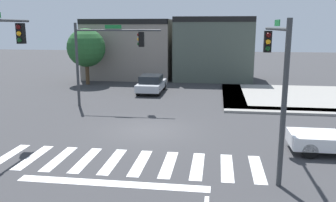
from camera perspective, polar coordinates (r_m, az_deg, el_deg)
The scene contains 8 objects.
ground_plane at distance 18.71m, azimuth -3.22°, elevation -4.71°, with size 120.00×120.00×0.00m, color #353538.
crosswalk_near at distance 14.56m, azimuth -6.68°, elevation -9.71°, with size 10.73×2.79×0.01m.
curb_corner_northeast at distance 27.96m, azimuth 18.04°, elevation 0.47°, with size 10.00×10.60×0.15m.
storefront_row at distance 36.73m, azimuth 0.56°, elevation 8.41°, with size 16.88×6.03×6.23m.
traffic_signal_northwest at distance 23.85m, azimuth -9.89°, elevation 8.19°, with size 5.78×0.32×5.57m.
traffic_signal_southeast at distance 14.09m, azimuth 16.95°, elevation 5.69°, with size 0.32×5.46×5.61m.
car_silver at distance 29.10m, azimuth -2.69°, elevation 2.81°, with size 1.87×4.33×1.45m.
roadside_tree at distance 33.84m, azimuth -13.01°, elevation 8.31°, with size 3.52×3.52×5.16m.
Camera 1 is at (3.51, -17.58, 5.36)m, focal length 37.96 mm.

